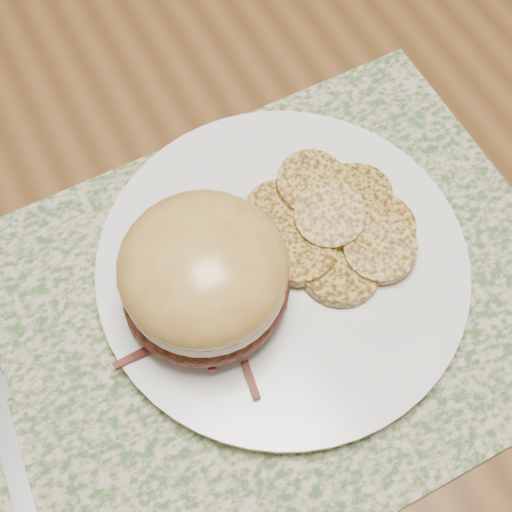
{
  "coord_description": "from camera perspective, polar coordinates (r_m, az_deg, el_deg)",
  "views": [
    {
      "loc": [
        0.16,
        -0.21,
        1.24
      ],
      "look_at": [
        0.26,
        -0.02,
        0.79
      ],
      "focal_mm": 50.0,
      "sensor_mm": 36.0,
      "label": 1
    }
  ],
  "objects": [
    {
      "name": "placemat",
      "position": [
        0.53,
        0.68,
        -4.35
      ],
      "size": [
        0.45,
        0.33,
        0.0
      ],
      "primitive_type": "cube",
      "color": "#3C5B2F",
      "rests_on": "dining_table"
    },
    {
      "name": "dinner_plate",
      "position": [
        0.53,
        2.12,
        -0.81
      ],
      "size": [
        0.26,
        0.26,
        0.02
      ],
      "primitive_type": "cylinder",
      "color": "white",
      "rests_on": "placemat"
    },
    {
      "name": "pork_sandwich",
      "position": [
        0.47,
        -4.15,
        -1.69
      ],
      "size": [
        0.12,
        0.11,
        0.09
      ],
      "rotation": [
        0.0,
        0.0,
        0.02
      ],
      "color": "black",
      "rests_on": "dinner_plate"
    },
    {
      "name": "roasted_potatoes",
      "position": [
        0.53,
        6.15,
        2.78
      ],
      "size": [
        0.14,
        0.15,
        0.03
      ],
      "color": "#B38C34",
      "rests_on": "dinner_plate"
    },
    {
      "name": "fork",
      "position": [
        0.52,
        -19.12,
        -14.28
      ],
      "size": [
        0.03,
        0.16,
        0.0
      ],
      "rotation": [
        0.0,
        0.0,
        -0.09
      ],
      "color": "#B3B4BA",
      "rests_on": "placemat"
    }
  ]
}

